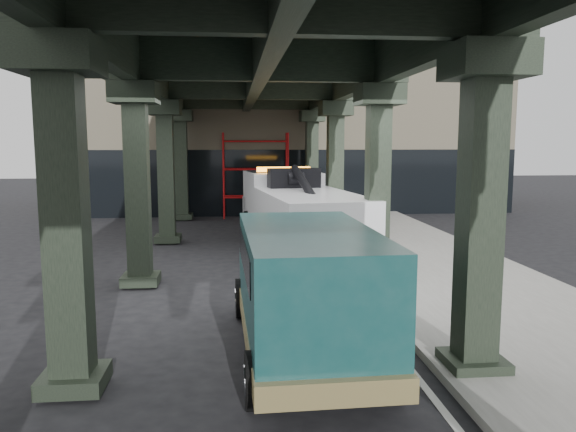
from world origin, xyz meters
TOP-DOWN VIEW (x-y plane):
  - ground at (0.00, 0.00)m, footprint 90.00×90.00m
  - sidewalk at (4.50, 2.00)m, footprint 5.00×40.00m
  - lane_stripe at (1.70, 2.00)m, footprint 0.12×38.00m
  - viaduct at (-0.40, 2.00)m, footprint 7.40×32.00m
  - building at (2.00, 20.00)m, footprint 22.00×10.00m
  - scaffolding at (0.00, 14.64)m, footprint 3.08×0.88m
  - tow_truck at (0.93, 5.66)m, footprint 3.46×8.94m
  - towed_van at (0.10, -3.01)m, footprint 2.33×5.54m

SIDE VIEW (x-z plane):
  - ground at x=0.00m, z-range 0.00..0.00m
  - lane_stripe at x=1.70m, z-range 0.00..0.01m
  - sidewalk at x=4.50m, z-range 0.00..0.15m
  - towed_van at x=0.10m, z-range 0.08..2.31m
  - tow_truck at x=0.93m, z-range -0.04..2.82m
  - scaffolding at x=0.00m, z-range 0.11..4.11m
  - building at x=2.00m, z-range 0.00..8.00m
  - viaduct at x=-0.40m, z-range 2.26..8.66m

